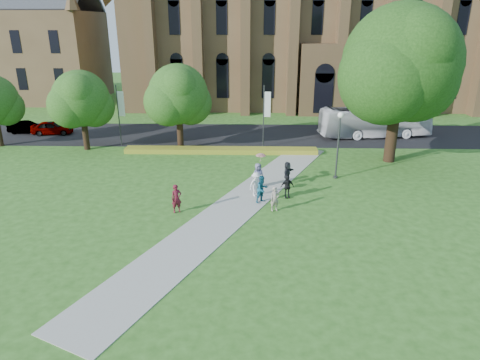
{
  "coord_description": "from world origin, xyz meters",
  "views": [
    {
      "loc": [
        0.8,
        -25.34,
        11.59
      ],
      "look_at": [
        0.1,
        1.54,
        1.6
      ],
      "focal_mm": 32.0,
      "sensor_mm": 36.0,
      "label": 1
    }
  ],
  "objects_px": {
    "car_1": "(27,127)",
    "pedestrian_0": "(177,199)",
    "large_tree": "(401,64)",
    "streetlamp": "(339,137)",
    "tour_coach": "(375,122)",
    "car_0": "(52,128)"
  },
  "relations": [
    {
      "from": "streetlamp",
      "to": "car_1",
      "type": "height_order",
      "value": "streetlamp"
    },
    {
      "from": "car_1",
      "to": "pedestrian_0",
      "type": "bearing_deg",
      "value": -131.52
    },
    {
      "from": "large_tree",
      "to": "pedestrian_0",
      "type": "height_order",
      "value": "large_tree"
    },
    {
      "from": "large_tree",
      "to": "car_1",
      "type": "distance_m",
      "value": 38.67
    },
    {
      "from": "car_1",
      "to": "pedestrian_0",
      "type": "distance_m",
      "value": 28.41
    },
    {
      "from": "large_tree",
      "to": "pedestrian_0",
      "type": "bearing_deg",
      "value": -146.32
    },
    {
      "from": "large_tree",
      "to": "streetlamp",
      "type": "bearing_deg",
      "value": -140.71
    },
    {
      "from": "streetlamp",
      "to": "tour_coach",
      "type": "relative_size",
      "value": 0.45
    },
    {
      "from": "streetlamp",
      "to": "car_0",
      "type": "height_order",
      "value": "streetlamp"
    },
    {
      "from": "tour_coach",
      "to": "pedestrian_0",
      "type": "height_order",
      "value": "tour_coach"
    },
    {
      "from": "car_0",
      "to": "pedestrian_0",
      "type": "height_order",
      "value": "pedestrian_0"
    },
    {
      "from": "tour_coach",
      "to": "car_1",
      "type": "height_order",
      "value": "tour_coach"
    },
    {
      "from": "streetlamp",
      "to": "car_1",
      "type": "xyz_separation_m",
      "value": [
        -31.31,
        13.5,
        -2.62
      ]
    },
    {
      "from": "streetlamp",
      "to": "pedestrian_0",
      "type": "xyz_separation_m",
      "value": [
        -11.42,
        -6.78,
        -2.33
      ]
    },
    {
      "from": "car_0",
      "to": "large_tree",
      "type": "bearing_deg",
      "value": -110.89
    },
    {
      "from": "streetlamp",
      "to": "pedestrian_0",
      "type": "distance_m",
      "value": 13.48
    },
    {
      "from": "large_tree",
      "to": "pedestrian_0",
      "type": "relative_size",
      "value": 7.09
    },
    {
      "from": "car_0",
      "to": "streetlamp",
      "type": "bearing_deg",
      "value": -121.44
    },
    {
      "from": "streetlamp",
      "to": "large_tree",
      "type": "distance_m",
      "value": 8.73
    },
    {
      "from": "large_tree",
      "to": "car_1",
      "type": "relative_size",
      "value": 3.33
    },
    {
      "from": "streetlamp",
      "to": "pedestrian_0",
      "type": "relative_size",
      "value": 2.82
    },
    {
      "from": "tour_coach",
      "to": "streetlamp",
      "type": "bearing_deg",
      "value": 145.9
    }
  ]
}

